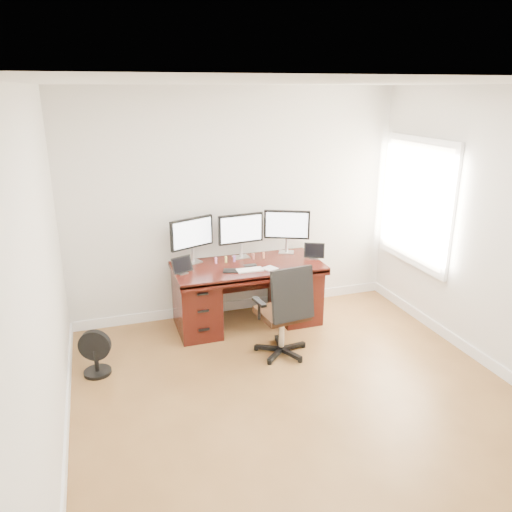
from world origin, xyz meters
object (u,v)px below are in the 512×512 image
object	(u,v)px
desk	(247,292)
office_chair	(284,326)
floor_fan	(96,354)
monitor_center	(241,230)
keyboard	(250,270)

from	to	relation	value
desk	office_chair	distance (m)	0.85
office_chair	floor_fan	xyz separation A→B (m)	(-1.87, 0.23, -0.11)
office_chair	monitor_center	distance (m)	1.32
office_chair	floor_fan	size ratio (longest dim) A/B	2.23
floor_fan	keyboard	size ratio (longest dim) A/B	1.57
desk	floor_fan	world-z (taller)	desk
keyboard	floor_fan	bearing A→B (deg)	-167.08
monitor_center	keyboard	bearing A→B (deg)	-99.57
floor_fan	keyboard	world-z (taller)	keyboard
office_chair	monitor_center	bearing A→B (deg)	90.24
desk	keyboard	world-z (taller)	keyboard
desk	floor_fan	size ratio (longest dim) A/B	3.72
monitor_center	desk	bearing A→B (deg)	-95.00
floor_fan	keyboard	bearing A→B (deg)	30.68
floor_fan	office_chair	bearing A→B (deg)	10.87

